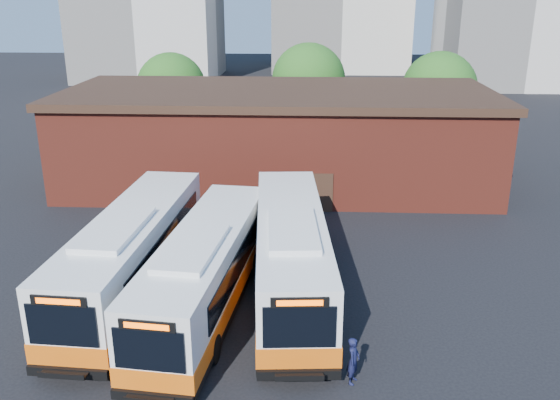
{
  "coord_description": "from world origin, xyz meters",
  "views": [
    {
      "loc": [
        2.1,
        -19.64,
        12.57
      ],
      "look_at": [
        0.79,
        6.79,
        3.23
      ],
      "focal_mm": 38.0,
      "sensor_mm": 36.0,
      "label": 1
    }
  ],
  "objects_px": {
    "bus_midwest": "(206,274)",
    "bus_west": "(133,256)",
    "transit_worker": "(353,361)",
    "bus_mideast": "(291,257)"
  },
  "relations": [
    {
      "from": "transit_worker",
      "to": "bus_midwest",
      "type": "bearing_deg",
      "value": 70.47
    },
    {
      "from": "bus_midwest",
      "to": "bus_west",
      "type": "bearing_deg",
      "value": 163.45
    },
    {
      "from": "bus_midwest",
      "to": "bus_mideast",
      "type": "bearing_deg",
      "value": 32.32
    },
    {
      "from": "bus_west",
      "to": "bus_midwest",
      "type": "relative_size",
      "value": 1.04
    },
    {
      "from": "bus_midwest",
      "to": "bus_mideast",
      "type": "relative_size",
      "value": 0.96
    },
    {
      "from": "bus_mideast",
      "to": "bus_west",
      "type": "bearing_deg",
      "value": 178.19
    },
    {
      "from": "bus_west",
      "to": "bus_midwest",
      "type": "bearing_deg",
      "value": -19.08
    },
    {
      "from": "bus_west",
      "to": "transit_worker",
      "type": "xyz_separation_m",
      "value": [
        9.18,
        -6.02,
        -0.86
      ]
    },
    {
      "from": "bus_midwest",
      "to": "transit_worker",
      "type": "relative_size",
      "value": 7.89
    },
    {
      "from": "bus_west",
      "to": "bus_midwest",
      "type": "height_order",
      "value": "bus_west"
    }
  ]
}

